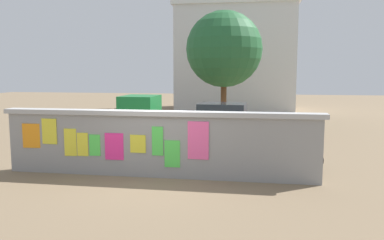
{
  "coord_description": "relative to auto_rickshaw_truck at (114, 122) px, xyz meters",
  "views": [
    {
      "loc": [
        2.48,
        -9.49,
        2.68
      ],
      "look_at": [
        0.47,
        2.53,
        1.17
      ],
      "focal_mm": 36.29,
      "sensor_mm": 36.0,
      "label": 1
    }
  ],
  "objects": [
    {
      "name": "motorcycle",
      "position": [
        5.25,
        -0.53,
        -0.44
      ],
      "size": [
        1.88,
        0.65,
        0.87
      ],
      "color": "black",
      "rests_on": "ground"
    },
    {
      "name": "person_walking",
      "position": [
        0.92,
        -2.52,
        0.09
      ],
      "size": [
        0.4,
        0.4,
        1.62
      ],
      "color": "yellow",
      "rests_on": "ground"
    },
    {
      "name": "ground",
      "position": [
        2.6,
        4.25,
        -0.9
      ],
      "size": [
        60.0,
        60.0,
        0.0
      ],
      "primitive_type": "plane",
      "color": "#7A664C"
    },
    {
      "name": "poster_wall",
      "position": [
        2.59,
        -3.75,
        -0.02
      ],
      "size": [
        8.32,
        0.42,
        1.7
      ],
      "color": "gray",
      "rests_on": "ground"
    },
    {
      "name": "car_parked",
      "position": [
        3.84,
        2.72,
        -0.17
      ],
      "size": [
        3.9,
        1.94,
        1.4
      ],
      "color": "black",
      "rests_on": "ground"
    },
    {
      "name": "tree_roadside",
      "position": [
        3.37,
        6.97,
        2.94
      ],
      "size": [
        3.92,
        3.92,
        5.81
      ],
      "color": "brown",
      "rests_on": "ground"
    },
    {
      "name": "bicycle_far",
      "position": [
        6.03,
        -2.58,
        -0.54
      ],
      "size": [
        1.7,
        0.44,
        0.95
      ],
      "color": "black",
      "rests_on": "ground"
    },
    {
      "name": "auto_rickshaw_truck",
      "position": [
        0.0,
        0.0,
        0.0
      ],
      "size": [
        3.62,
        1.54,
        1.85
      ],
      "color": "black",
      "rests_on": "ground"
    },
    {
      "name": "building_background",
      "position": [
        3.52,
        15.13,
        2.96
      ],
      "size": [
        8.47,
        4.95,
        7.67
      ],
      "color": "silver",
      "rests_on": "ground"
    },
    {
      "name": "bicycle_near",
      "position": [
        3.08,
        -1.75,
        -0.54
      ],
      "size": [
        1.68,
        0.5,
        0.95
      ],
      "color": "black",
      "rests_on": "ground"
    }
  ]
}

